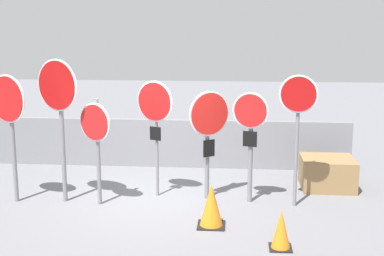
{
  "coord_description": "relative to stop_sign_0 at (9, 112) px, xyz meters",
  "views": [
    {
      "loc": [
        1.51,
        -9.59,
        3.35
      ],
      "look_at": [
        0.72,
        0.0,
        1.4
      ],
      "focal_mm": 50.0,
      "sensor_mm": 36.0,
      "label": 1
    }
  ],
  "objects": [
    {
      "name": "stop_sign_4",
      "position": [
        3.61,
        0.47,
        -0.29
      ],
      "size": [
        0.71,
        0.5,
        2.07
      ],
      "rotation": [
        0.0,
        0.0,
        0.6
      ],
      "color": "slate",
      "rests_on": "ground"
    },
    {
      "name": "stop_sign_6",
      "position": [
        5.2,
        0.18,
        0.06
      ],
      "size": [
        0.67,
        0.16,
        2.41
      ],
      "rotation": [
        0.0,
        0.0,
        -0.15
      ],
      "color": "slate",
      "rests_on": "ground"
    },
    {
      "name": "traffic_cone_1",
      "position": [
        4.8,
        -1.69,
        -1.42
      ],
      "size": [
        0.34,
        0.34,
        0.6
      ],
      "color": "black",
      "rests_on": "ground"
    },
    {
      "name": "ground_plane",
      "position": [
        2.58,
        0.36,
        -1.72
      ],
      "size": [
        40.0,
        40.0,
        0.0
      ],
      "primitive_type": "plane",
      "color": "slate"
    },
    {
      "name": "storage_crate",
      "position": [
        5.97,
        1.36,
        -1.41
      ],
      "size": [
        1.04,
        0.97,
        0.62
      ],
      "color": "olive",
      "rests_on": "ground"
    },
    {
      "name": "stop_sign_0",
      "position": [
        0.0,
        0.0,
        0.0
      ],
      "size": [
        0.8,
        0.42,
        2.39
      ],
      "rotation": [
        0.0,
        0.0,
        -0.46
      ],
      "color": "slate",
      "rests_on": "ground"
    },
    {
      "name": "stop_sign_5",
      "position": [
        4.37,
        0.33,
        -0.3
      ],
      "size": [
        0.64,
        0.22,
        2.08
      ],
      "rotation": [
        0.0,
        0.0,
        -0.28
      ],
      "color": "slate",
      "rests_on": "ground"
    },
    {
      "name": "traffic_cone_0",
      "position": [
        3.73,
        -0.89,
        -1.36
      ],
      "size": [
        0.46,
        0.46,
        0.72
      ],
      "color": "black",
      "rests_on": "ground"
    },
    {
      "name": "fence_back",
      "position": [
        2.58,
        2.67,
        -1.16
      ],
      "size": [
        8.26,
        0.12,
        1.11
      ],
      "color": "slate",
      "rests_on": "ground"
    },
    {
      "name": "stop_sign_1",
      "position": [
        0.91,
        0.08,
        0.2
      ],
      "size": [
        0.85,
        0.45,
        2.67
      ],
      "rotation": [
        0.0,
        0.0,
        -0.47
      ],
      "color": "slate",
      "rests_on": "ground"
    },
    {
      "name": "stop_sign_2",
      "position": [
        1.6,
        -0.02,
        -0.35
      ],
      "size": [
        0.63,
        0.36,
        1.97
      ],
      "rotation": [
        0.0,
        0.0,
        -0.5
      ],
      "color": "slate",
      "rests_on": "ground"
    },
    {
      "name": "stop_sign_3",
      "position": [
        2.59,
        0.55,
        -0.04
      ],
      "size": [
        0.71,
        0.36,
        2.24
      ],
      "rotation": [
        0.0,
        0.0,
        -0.45
      ],
      "color": "slate",
      "rests_on": "ground"
    }
  ]
}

